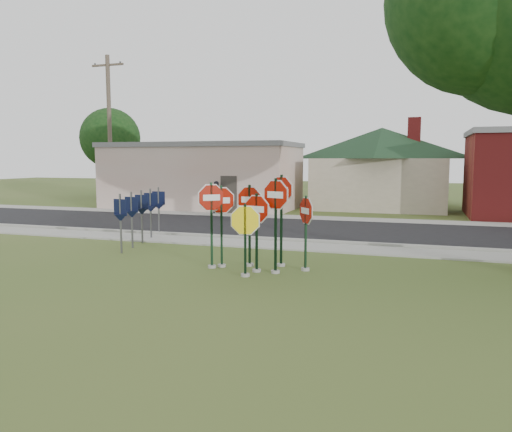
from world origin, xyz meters
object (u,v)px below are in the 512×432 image
(stop_sign_left, at_px, (211,213))
(stop_sign_yellow, at_px, (245,231))
(utility_pole_near, at_px, (110,130))
(pedestrian, at_px, (216,197))
(stop_sign_center, at_px, (257,222))

(stop_sign_left, bearing_deg, stop_sign_yellow, -28.90)
(utility_pole_near, relative_size, pedestrian, 5.10)
(stop_sign_yellow, distance_m, stop_sign_left, 1.51)
(stop_sign_center, bearing_deg, stop_sign_yellow, -100.59)
(utility_pole_near, bearing_deg, stop_sign_center, -44.49)
(stop_sign_left, relative_size, pedestrian, 1.39)
(stop_sign_yellow, bearing_deg, utility_pole_near, 134.01)
(stop_sign_left, relative_size, utility_pole_near, 0.27)
(stop_sign_left, distance_m, pedestrian, 14.28)
(stop_sign_left, height_order, utility_pole_near, utility_pole_near)
(stop_sign_center, xyz_separation_m, stop_sign_yellow, (-0.12, -0.62, -0.18))
(stop_sign_center, height_order, pedestrian, stop_sign_center)
(stop_sign_yellow, height_order, stop_sign_left, stop_sign_left)
(stop_sign_left, bearing_deg, stop_sign_center, -3.31)
(stop_sign_yellow, distance_m, pedestrian, 15.44)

